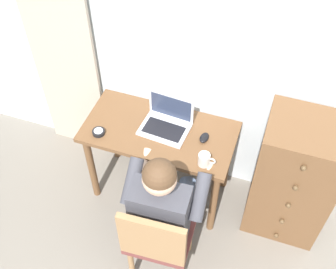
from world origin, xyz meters
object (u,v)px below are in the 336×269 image
Objects in this scene: chair at (158,238)px; desk at (160,142)px; computer_mouse at (204,138)px; dresser at (293,178)px; laptop at (167,122)px; person_seated at (165,200)px; coffee_mug at (204,160)px; desk_clock at (99,132)px.

desk is at bearing 108.58° from chair.
computer_mouse is (0.10, 0.71, 0.26)m from chair.
desk is at bearing -176.67° from dresser.
person_seated is at bearing -71.72° from laptop.
coffee_mug is at bearing -34.61° from laptop.
laptop is 0.49m from desk_clock.
person_seated is 13.46× the size of desk_clock.
computer_mouse is 0.22m from coffee_mug.
desk_clock is (-1.39, -0.23, 0.23)m from dresser.
desk is 9.16× the size of coffee_mug.
laptop is 0.42m from coffee_mug.
dresser is 10.70× the size of computer_mouse.
laptop reaches higher than desk.
laptop reaches higher than coffee_mug.
computer_mouse is (-0.67, -0.03, 0.23)m from dresser.
chair is at bearing -71.42° from desk.
coffee_mug is at bearing -69.11° from computer_mouse.
laptop is (-0.19, 0.74, 0.29)m from chair.
desk_clock is (-0.63, 0.52, 0.26)m from chair.
desk_clock is 0.75× the size of coffee_mug.
coffee_mug is at bearing -25.81° from desk.
desk_clock is (-0.62, 0.34, 0.07)m from person_seated.
laptop is 2.99× the size of coffee_mug.
desk is at bearing -170.52° from computer_mouse.
coffee_mug is at bearing -1.32° from desk_clock.
laptop is at bearing 104.66° from chair.
desk is 0.73m from chair.
dresser is at bearing 44.31° from chair.
laptop reaches higher than computer_mouse.
desk is 3.07× the size of laptop.
coffee_mug is (-0.61, -0.24, 0.26)m from dresser.
computer_mouse is 1.11× the size of desk_clock.
person_seated is (0.22, -0.50, 0.07)m from desk.
desk_clock is 0.79m from coffee_mug.
coffee_mug is (0.39, -0.19, 0.18)m from desk.
chair is 7.44× the size of coffee_mug.
chair is at bearing -86.97° from person_seated.
laptop is (0.04, 0.05, 0.18)m from desk.
desk is 12.21× the size of desk_clock.
person_seated reaches higher than desk_clock.
computer_mouse reaches higher than desk_clock.
chair reaches higher than coffee_mug.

